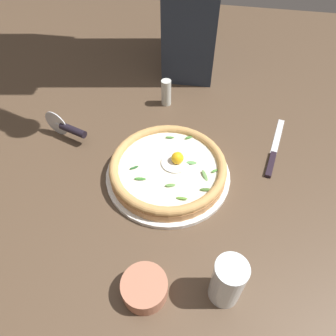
% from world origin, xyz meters
% --- Properties ---
extents(ground_plane, '(2.40, 2.40, 0.03)m').
position_xyz_m(ground_plane, '(0.00, 0.00, -0.01)').
color(ground_plane, brown).
rests_on(ground_plane, ground).
extents(pizza_plate, '(0.33, 0.33, 0.01)m').
position_xyz_m(pizza_plate, '(-0.03, -0.03, 0.01)').
color(pizza_plate, white).
rests_on(pizza_plate, ground).
extents(pizza, '(0.31, 0.31, 0.06)m').
position_xyz_m(pizza, '(-0.03, -0.03, 0.03)').
color(pizza, tan).
rests_on(pizza, pizza_plate).
extents(side_bowl, '(0.09, 0.09, 0.04)m').
position_xyz_m(side_bowl, '(-0.04, 0.28, 0.02)').
color(side_bowl, '#B67156').
rests_on(side_bowl, ground).
extents(pizza_cutter, '(0.14, 0.06, 0.08)m').
position_xyz_m(pizza_cutter, '(0.28, -0.13, 0.04)').
color(pizza_cutter, silver).
rests_on(pizza_cutter, ground).
extents(table_knife, '(0.07, 0.25, 0.01)m').
position_xyz_m(table_knife, '(-0.31, -0.16, 0.00)').
color(table_knife, silver).
rests_on(table_knife, ground).
extents(drinking_glass, '(0.06, 0.06, 0.12)m').
position_xyz_m(drinking_glass, '(-0.20, 0.25, 0.05)').
color(drinking_glass, silver).
rests_on(drinking_glass, ground).
extents(pepper_shaker, '(0.03, 0.03, 0.09)m').
position_xyz_m(pepper_shaker, '(0.03, -0.34, 0.04)').
color(pepper_shaker, silver).
rests_on(pepper_shaker, ground).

